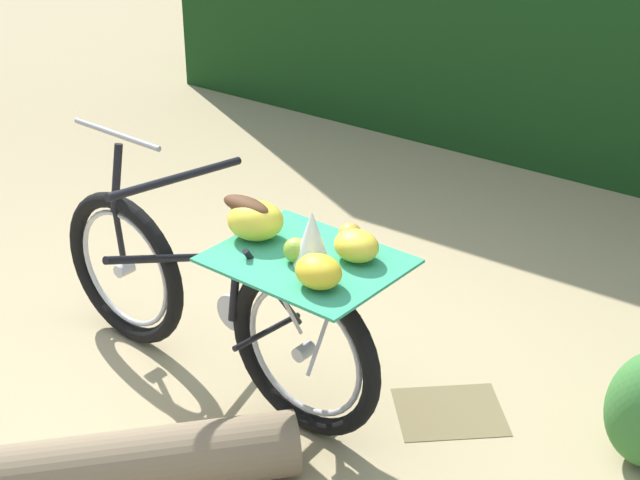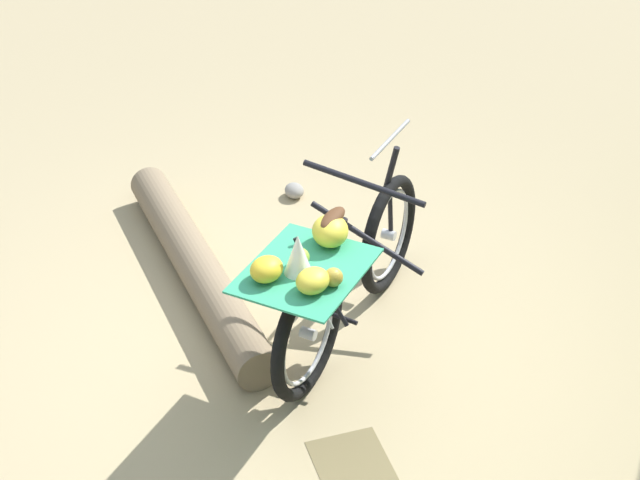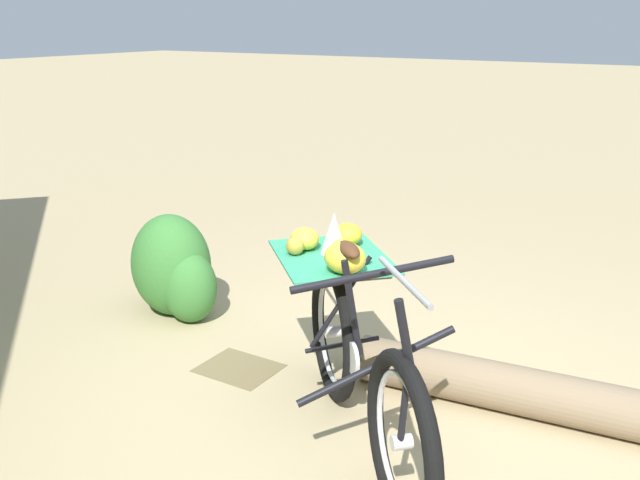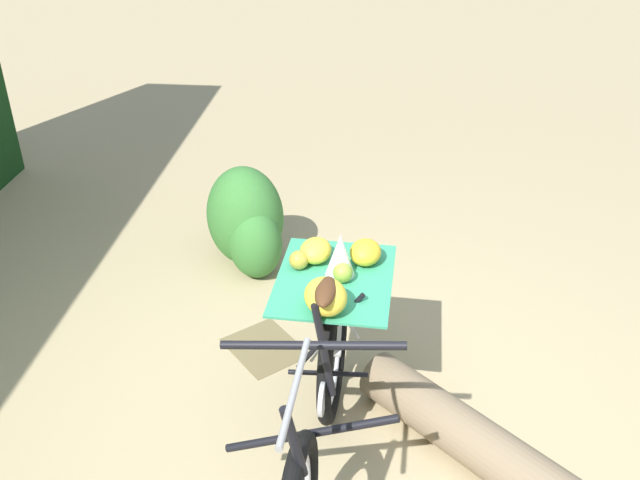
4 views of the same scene
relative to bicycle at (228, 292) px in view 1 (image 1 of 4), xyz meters
name	(u,v)px [view 1 (image 1 of 4)]	position (x,y,z in m)	size (l,w,h in m)	color
ground_plane	(243,404)	(0.04, -0.11, -0.49)	(60.00, 60.00, 0.00)	tan
bicycle	(228,292)	(0.00, 0.00, 0.00)	(1.48, 1.46, 1.03)	black
leaf_litter_patch	(450,411)	(0.90, -0.24, -0.48)	(0.44, 0.36, 0.01)	olive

